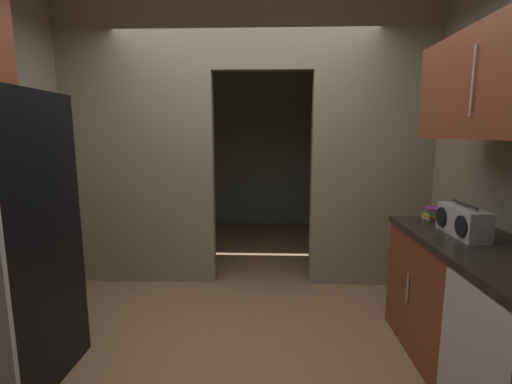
{
  "coord_description": "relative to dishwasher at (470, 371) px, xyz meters",
  "views": [
    {
      "loc": [
        0.24,
        -2.33,
        1.53
      ],
      "look_at": [
        0.13,
        0.66,
        1.04
      ],
      "focal_mm": 25.25,
      "sensor_mm": 36.0,
      "label": 1
    }
  ],
  "objects": [
    {
      "name": "ground",
      "position": [
        -1.21,
        0.74,
        -0.41
      ],
      "size": [
        20.0,
        20.0,
        0.0
      ],
      "primitive_type": "plane",
      "color": "#93704C"
    },
    {
      "name": "book_stack",
      "position": [
        0.29,
        1.13,
        0.52
      ],
      "size": [
        0.15,
        0.15,
        0.09
      ],
      "color": "beige",
      "rests_on": "lower_cabinet_run"
    },
    {
      "name": "lower_cabinet_run",
      "position": [
        0.3,
        0.45,
        0.03
      ],
      "size": [
        0.63,
        1.6,
        0.88
      ],
      "color": "brown",
      "rests_on": "ground"
    },
    {
      "name": "dishwasher",
      "position": [
        0.0,
        0.0,
        0.0
      ],
      "size": [
        0.02,
        0.56,
        0.82
      ],
      "color": "#B7BABC",
      "rests_on": "ground"
    },
    {
      "name": "upper_cabinet_counterside",
      "position": [
        0.3,
        0.45,
        1.4
      ],
      "size": [
        0.36,
        1.44,
        0.62
      ],
      "color": "brown"
    },
    {
      "name": "boombox",
      "position": [
        0.27,
        0.69,
        0.57
      ],
      "size": [
        0.16,
        0.42,
        0.21
      ],
      "color": "#B2B2B7",
      "rests_on": "lower_cabinet_run"
    },
    {
      "name": "kitchen_partition",
      "position": [
        -1.25,
        1.99,
        1.09
      ],
      "size": [
        3.65,
        0.12,
        2.83
      ],
      "color": "gray",
      "rests_on": "ground"
    },
    {
      "name": "adjoining_room_shell",
      "position": [
        -1.21,
        3.76,
        1.01
      ],
      "size": [
        3.65,
        2.55,
        2.83
      ],
      "color": "gray",
      "rests_on": "ground"
    }
  ]
}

